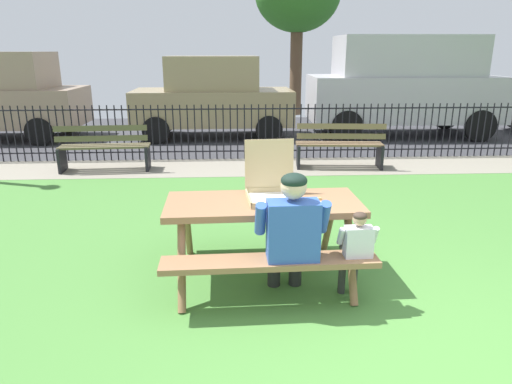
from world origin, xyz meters
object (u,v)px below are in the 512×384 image
object	(u,v)px
parked_car_left	(213,97)
picnic_table_foreground	(263,219)
pizza_box_open	(272,184)
adult_at_table	(291,232)
child_at_table	(355,247)
park_bench_left	(104,148)
park_bench_center	(339,146)
parked_car_center	(404,84)
pizza_slice_on_table	(313,202)

from	to	relation	value
parked_car_left	picnic_table_foreground	bearing A→B (deg)	-84.45
pizza_box_open	adult_at_table	bearing A→B (deg)	-79.69
child_at_table	park_bench_left	size ratio (longest dim) A/B	0.53
pizza_box_open	park_bench_center	bearing A→B (deg)	68.66
picnic_table_foreground	park_bench_center	xyz separation A→B (m)	(1.70, 4.26, -0.18)
adult_at_table	parked_car_left	bearing A→B (deg)	96.60
park_bench_left	parked_car_left	world-z (taller)	parked_car_left
park_bench_left	parked_car_center	size ratio (longest dim) A/B	0.34
child_at_table	parked_car_left	world-z (taller)	parked_car_left
picnic_table_foreground	parked_car_center	xyz separation A→B (m)	(4.07, 7.62, 0.71)
pizza_slice_on_table	child_at_table	distance (m)	0.60
pizza_slice_on_table	park_bench_left	size ratio (longest dim) A/B	0.14
park_bench_left	parked_car_left	distance (m)	3.88
child_at_table	park_bench_left	distance (m)	5.83
pizza_box_open	parked_car_left	distance (m)	7.54
picnic_table_foreground	park_bench_left	xyz separation A→B (m)	(-2.59, 4.26, -0.18)
park_bench_center	parked_car_left	world-z (taller)	parked_car_left
child_at_table	parked_car_center	xyz separation A→B (m)	(3.32, 8.13, 0.79)
picnic_table_foreground	adult_at_table	size ratio (longest dim) A/B	1.55
picnic_table_foreground	park_bench_center	distance (m)	4.60
adult_at_table	parked_car_center	size ratio (longest dim) A/B	0.25
picnic_table_foreground	parked_car_left	xyz separation A→B (m)	(-0.74, 7.62, 0.41)
park_bench_center	adult_at_table	bearing A→B (deg)	-107.54
pizza_slice_on_table	parked_car_left	bearing A→B (deg)	98.84
picnic_table_foreground	adult_at_table	bearing A→B (deg)	-68.06
park_bench_left	adult_at_table	bearing A→B (deg)	-59.59
park_bench_center	parked_car_left	size ratio (longest dim) A/B	0.41
adult_at_table	child_at_table	size ratio (longest dim) A/B	1.40
pizza_box_open	parked_car_left	size ratio (longest dim) A/B	0.13
picnic_table_foreground	park_bench_left	world-z (taller)	park_bench_left
picnic_table_foreground	parked_car_center	size ratio (longest dim) A/B	0.39
pizza_slice_on_table	child_at_table	bearing A→B (deg)	-56.67
adult_at_table	parked_car_center	world-z (taller)	parked_car_center
picnic_table_foreground	park_bench_left	size ratio (longest dim) A/B	1.14
child_at_table	parked_car_center	size ratio (longest dim) A/B	0.18
adult_at_table	park_bench_center	bearing A→B (deg)	72.46
parked_car_left	park_bench_left	bearing A→B (deg)	-118.88
pizza_box_open	park_bench_center	xyz separation A→B (m)	(1.62, 4.14, -0.48)
pizza_box_open	adult_at_table	xyz separation A→B (m)	(0.11, -0.62, -0.24)
child_at_table	parked_car_left	bearing A→B (deg)	100.38
adult_at_table	park_bench_left	bearing A→B (deg)	120.41
park_bench_left	park_bench_center	size ratio (longest dim) A/B	0.99
pizza_box_open	park_bench_center	size ratio (longest dim) A/B	0.32
adult_at_table	park_bench_center	distance (m)	5.00
picnic_table_foreground	pizza_box_open	size ratio (longest dim) A/B	3.47
pizza_slice_on_table	adult_at_table	xyz separation A→B (m)	(-0.25, -0.44, -0.12)
parked_car_center	adult_at_table	bearing A→B (deg)	-115.47
picnic_table_foreground	parked_car_center	distance (m)	8.67
pizza_box_open	parked_car_center	size ratio (longest dim) A/B	0.11
adult_at_table	park_bench_left	distance (m)	5.52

